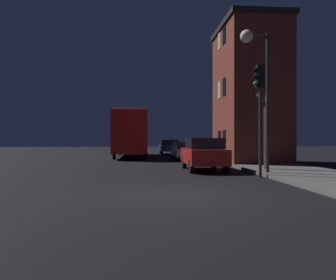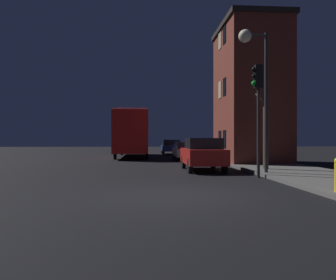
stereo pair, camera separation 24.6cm
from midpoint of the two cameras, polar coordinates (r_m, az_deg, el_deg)
ground_plane at (r=9.05m, az=1.63°, el=-9.45°), size 120.00×120.00×0.00m
brick_building at (r=21.77m, az=13.68°, el=8.05°), size 3.82×5.72×8.74m
streetlamp at (r=14.43m, az=14.50°, el=12.77°), size 1.24×0.54×5.93m
traffic_light at (r=13.44m, az=15.14°, el=7.22°), size 0.43×0.24×4.43m
bare_tree at (r=15.98m, az=16.21°, el=1.86°), size 1.20×1.73×3.85m
bus at (r=28.53m, az=-6.63°, el=1.55°), size 2.60×10.81×3.77m
car_near_lane at (r=15.87m, az=5.77°, el=-2.36°), size 1.74×3.83×1.57m
car_mid_lane at (r=24.19m, az=2.77°, el=-1.83°), size 1.75×4.11×1.32m
car_far_lane at (r=33.54m, az=0.03°, el=-1.15°), size 1.89×4.21×1.48m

